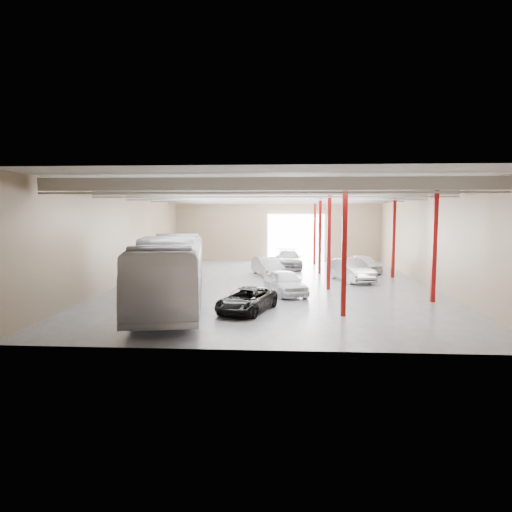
# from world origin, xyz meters

# --- Properties ---
(depot_shell) EXTENTS (22.12, 32.12, 7.06)m
(depot_shell) POSITION_xyz_m (0.13, 0.48, 4.98)
(depot_shell) COLOR #4F4F55
(depot_shell) RESTS_ON ground
(coach_bus) EXTENTS (5.65, 14.46, 3.93)m
(coach_bus) POSITION_xyz_m (-5.54, -8.00, 1.96)
(coach_bus) COLOR silver
(coach_bus) RESTS_ON ground
(black_sedan) EXTENTS (3.42, 5.00, 1.27)m
(black_sedan) POSITION_xyz_m (-1.16, -9.34, 0.64)
(black_sedan) COLOR black
(black_sedan) RESTS_ON ground
(car_row_a) EXTENTS (3.28, 4.92, 1.56)m
(car_row_a) POSITION_xyz_m (0.88, -4.14, 0.78)
(car_row_a) COLOR silver
(car_row_a) RESTS_ON ground
(car_row_b) EXTENTS (3.12, 4.98, 1.55)m
(car_row_b) POSITION_xyz_m (-0.61, 4.50, 0.77)
(car_row_b) COLOR #A1A0A5
(car_row_b) RESTS_ON ground
(car_row_c) EXTENTS (2.66, 5.93, 1.69)m
(car_row_c) POSITION_xyz_m (1.15, 9.70, 0.84)
(car_row_c) COLOR slate
(car_row_c) RESTS_ON ground
(car_right_near) EXTENTS (3.30, 5.46, 1.70)m
(car_right_near) POSITION_xyz_m (5.87, 1.84, 0.85)
(car_right_near) COLOR #AEADB2
(car_right_near) RESTS_ON ground
(car_right_far) EXTENTS (2.99, 4.85, 1.54)m
(car_right_far) POSITION_xyz_m (7.70, 7.04, 0.77)
(car_right_far) COLOR silver
(car_right_far) RESTS_ON ground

